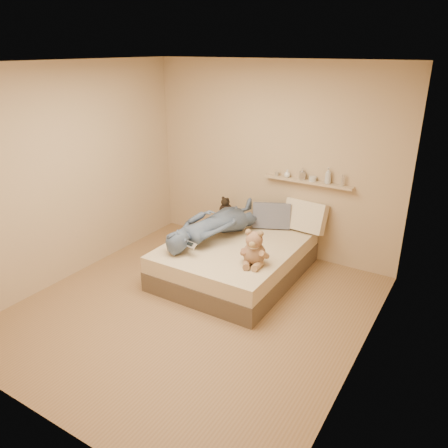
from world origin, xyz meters
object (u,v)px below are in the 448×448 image
Objects in this scene: dark_plush at (226,208)px; pillow_grey at (271,215)px; pillow_cream at (305,216)px; person at (217,223)px; bed at (235,259)px; game_console at (190,245)px; wall_shelf at (308,182)px; teddy_bear at (254,250)px.

dark_plush is 0.58× the size of pillow_grey.
pillow_cream is 1.19m from person.
pillow_cream reaches higher than pillow_grey.
game_console is at bearing -113.77° from bed.
dark_plush is 0.77m from person.
wall_shelf is (1.14, 0.18, 0.53)m from dark_plush.
teddy_bear reaches higher than pillow_grey.
pillow_cream is at bearing 18.28° from pillow_grey.
bed is 10.91× the size of game_console.
pillow_cream reaches higher than game_console.
pillow_cream reaches higher than bed.
teddy_bear reaches higher than game_console.
game_console is 0.60× the size of dark_plush.
pillow_grey is at bearing -3.17° from dark_plush.
teddy_bear is 0.88m from person.
bed is at bearing -171.52° from person.
bed is 0.81m from pillow_grey.
pillow_cream is at bearing 55.04° from bed.
teddy_bear is at bearing -40.75° from bed.
wall_shelf reaches higher than game_console.
pillow_grey is (-0.42, -0.14, -0.03)m from pillow_cream.
person is at bearing 92.84° from game_console.
pillow_grey reaches higher than game_console.
game_console is at bearing -118.35° from wall_shelf.
pillow_grey is (0.42, 1.29, 0.02)m from game_console.
teddy_bear is 0.27× the size of person.
person is 1.31m from wall_shelf.
teddy_bear is (0.47, -0.40, 0.40)m from bed.
dark_plush reaches higher than game_console.
game_console is at bearing -120.55° from pillow_cream.
wall_shelf is at bearing 8.83° from dark_plush.
pillow_cream is (1.17, 0.10, 0.08)m from dark_plush.
person reaches higher than pillow_grey.
bed is 1.18× the size of person.
teddy_bear is at bearing -95.10° from pillow_cream.
wall_shelf reaches higher than dark_plush.
game_console is at bearing 105.43° from person.
pillow_cream is 0.34× the size of person.
teddy_bear is 0.78× the size of pillow_cream.
person is (-0.30, 0.02, 0.42)m from bed.
game_console is at bearing -108.07° from pillow_grey.
person is (0.30, -0.71, 0.07)m from dark_plush.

